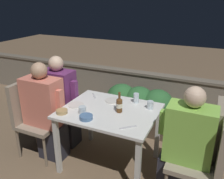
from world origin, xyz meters
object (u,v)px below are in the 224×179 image
person_coral_top (46,112)px  beer_bottle (119,104)px  potted_plant (56,92)px  chair_left_near (33,112)px  person_purple_stripe (61,102)px  person_green_blouse (184,145)px  chair_right_far (204,139)px  chair_left_far (49,102)px  chair_right_near (208,154)px

person_coral_top → beer_bottle: bearing=9.8°
person_coral_top → potted_plant: bearing=121.4°
chair_left_near → person_purple_stripe: bearing=57.1°
person_coral_top → beer_bottle: 0.93m
person_purple_stripe → person_coral_top: bearing=-88.5°
person_green_blouse → potted_plant: person_green_blouse is taller
chair_left_near → person_green_blouse: (1.84, 0.02, 0.04)m
person_green_blouse → person_purple_stripe: bearing=169.6°
person_coral_top → potted_plant: (-0.56, 0.92, -0.17)m
person_purple_stripe → person_green_blouse: size_ratio=1.03×
person_purple_stripe → chair_right_far: (1.79, -0.04, -0.05)m
chair_left_near → person_green_blouse: bearing=0.7°
person_coral_top → beer_bottle: (0.89, 0.15, 0.21)m
chair_left_near → beer_bottle: 1.15m
person_coral_top → chair_right_far: 1.80m
beer_bottle → potted_plant: (-1.46, 0.77, -0.38)m
chair_left_near → chair_left_far: (-0.01, 0.32, 0.00)m
chair_left_near → person_coral_top: 0.22m
chair_right_near → person_green_blouse: size_ratio=0.80×
chair_left_far → person_coral_top: bearing=-55.1°
chair_right_near → chair_left_far: bearing=171.8°
chair_right_near → person_green_blouse: 0.22m
chair_right_near → potted_plant: size_ratio=1.34×
chair_right_near → chair_left_near: bearing=-179.4°
person_coral_top → chair_left_far: 0.39m
person_purple_stripe → potted_plant: person_purple_stripe is taller
chair_left_far → potted_plant: bearing=119.5°
chair_left_far → person_green_blouse: person_green_blouse is taller
person_coral_top → person_purple_stripe: person_purple_stripe is taller
person_green_blouse → chair_right_far: 0.30m
person_purple_stripe → chair_right_near: 1.87m
person_coral_top → chair_right_near: size_ratio=1.27×
chair_left_far → person_purple_stripe: 0.22m
chair_right_near → beer_bottle: beer_bottle is taller
chair_left_near → chair_right_far: bearing=7.9°
person_purple_stripe → beer_bottle: size_ratio=5.34×
chair_left_near → person_purple_stripe: (0.21, 0.32, 0.05)m
person_green_blouse → potted_plant: (-2.19, 0.90, -0.15)m
beer_bottle → potted_plant: beer_bottle is taller
person_coral_top → person_green_blouse: 1.62m
person_coral_top → person_purple_stripe: size_ratio=1.00×
person_green_blouse → chair_right_far: (0.16, 0.25, -0.04)m
chair_left_far → potted_plant: size_ratio=1.34×
beer_bottle → potted_plant: bearing=152.3°
person_purple_stripe → chair_left_near: bearing=-122.9°
chair_right_near → potted_plant: chair_right_near is taller
chair_right_far → potted_plant: chair_right_far is taller
person_coral_top → person_purple_stripe: bearing=91.5°
chair_right_far → person_green_blouse: bearing=-121.5°
person_purple_stripe → chair_right_near: size_ratio=1.28×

